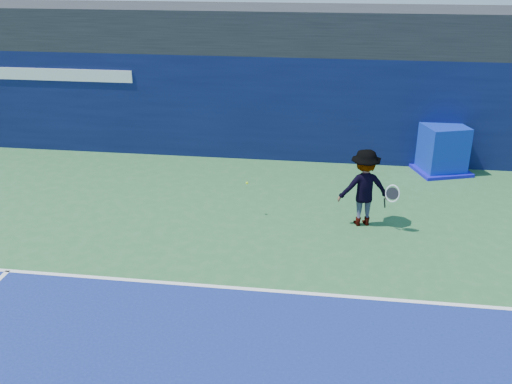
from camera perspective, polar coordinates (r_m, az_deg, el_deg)
baseline at (r=10.51m, az=0.92°, el=-9.80°), size 24.00×0.10×0.01m
stadium_band at (r=17.43m, az=4.56°, el=15.99°), size 36.00×3.00×1.20m
back_wall_assembly at (r=16.84m, az=4.10°, el=8.48°), size 36.00×1.03×3.00m
equipment_cart at (r=16.64m, az=18.07°, el=3.99°), size 1.75×1.75×1.32m
tennis_player at (r=12.79m, az=10.75°, el=0.43°), size 1.38×0.90×1.76m
tennis_ball at (r=13.01m, az=-0.90°, el=0.90°), size 0.06×0.06×0.06m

